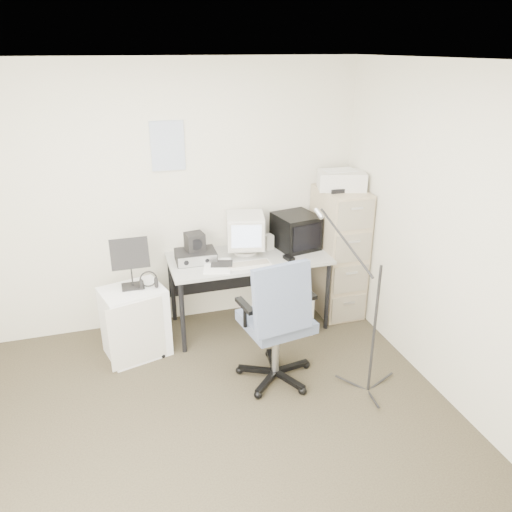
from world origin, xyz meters
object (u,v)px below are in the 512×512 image
object	(u,v)px
filing_cabinet	(338,252)
side_cart	(135,322)
desk	(249,291)
office_chair	(276,319)

from	to	relation	value
filing_cabinet	side_cart	xyz separation A→B (m)	(-2.06, -0.22, -0.33)
side_cart	filing_cabinet	bearing A→B (deg)	-9.38
side_cart	desk	bearing A→B (deg)	-5.70
office_chair	desk	bearing A→B (deg)	78.61
filing_cabinet	side_cart	distance (m)	2.10
office_chair	side_cart	xyz separation A→B (m)	(-1.07, 0.72, -0.25)
office_chair	side_cart	world-z (taller)	office_chair
filing_cabinet	office_chair	distance (m)	1.37
office_chair	side_cart	bearing A→B (deg)	137.07
desk	office_chair	distance (m)	0.93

